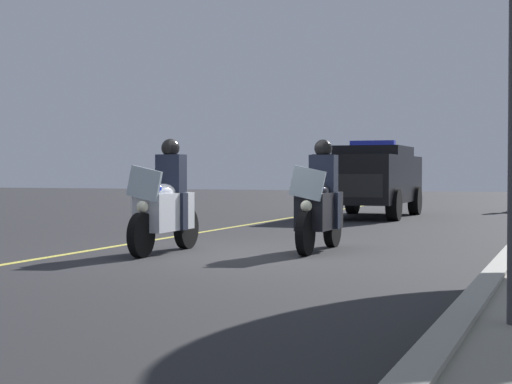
{
  "coord_description": "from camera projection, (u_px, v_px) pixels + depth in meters",
  "views": [
    {
      "loc": [
        11.37,
        4.66,
        1.22
      ],
      "look_at": [
        -0.77,
        0.0,
        0.9
      ],
      "focal_mm": 58.33,
      "sensor_mm": 36.0,
      "label": 1
    }
  ],
  "objects": [
    {
      "name": "police_motorcycle_lead_left",
      "position": [
        165.0,
        206.0,
        12.45
      ],
      "size": [
        2.14,
        0.56,
        1.72
      ],
      "color": "black",
      "rests_on": "ground"
    },
    {
      "name": "ground_plane",
      "position": [
        237.0,
        254.0,
        12.31
      ],
      "size": [
        80.0,
        80.0,
        0.0
      ],
      "primitive_type": "plane",
      "color": "#28282B"
    },
    {
      "name": "lane_stripe_center",
      "position": [
        102.0,
        248.0,
        13.14
      ],
      "size": [
        48.0,
        0.12,
        0.01
      ],
      "primitive_type": "cube",
      "color": "#E0D14C",
      "rests_on": "ground"
    },
    {
      "name": "police_motorcycle_lead_right",
      "position": [
        320.0,
        206.0,
        12.73
      ],
      "size": [
        2.14,
        0.56,
        1.72
      ],
      "color": "black",
      "rests_on": "ground"
    },
    {
      "name": "curb_strip",
      "position": [
        509.0,
        259.0,
        10.93
      ],
      "size": [
        48.0,
        0.24,
        0.15
      ],
      "primitive_type": "cube",
      "color": "#9E9B93",
      "rests_on": "ground"
    },
    {
      "name": "police_suv",
      "position": [
        372.0,
        177.0,
        22.27
      ],
      "size": [
        4.93,
        2.12,
        2.05
      ],
      "color": "black",
      "rests_on": "ground"
    }
  ]
}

